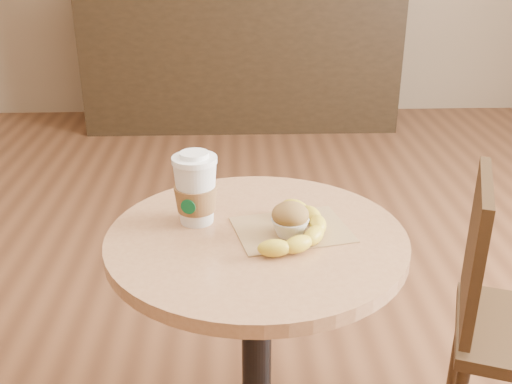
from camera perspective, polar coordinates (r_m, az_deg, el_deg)
cafe_table at (r=1.41m, az=0.06°, el=-12.56°), size 0.65×0.65×0.75m
chair_right at (r=1.68m, az=22.85°, el=-10.91°), size 0.46×0.46×0.81m
service_counter at (r=4.44m, az=-1.39°, el=13.12°), size 2.30×0.65×1.04m
kraft_bag at (r=1.30m, az=3.43°, el=-3.60°), size 0.27×0.23×0.00m
coffee_cup at (r=1.31m, az=-5.76°, el=0.07°), size 0.10×0.10×0.16m
muffin at (r=1.26m, az=3.27°, el=-2.62°), size 0.08×0.08×0.07m
banana at (r=1.27m, az=3.72°, el=-3.26°), size 0.25×0.30×0.04m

